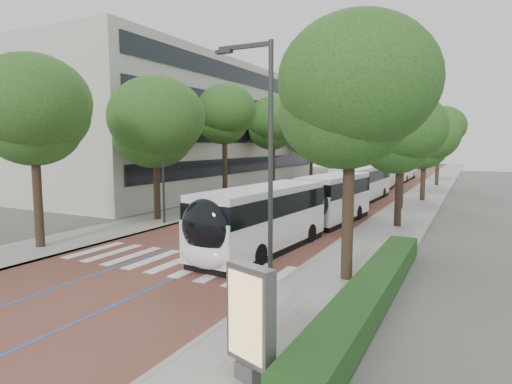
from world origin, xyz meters
TOP-DOWN VIEW (x-y plane):
  - ground at (0.00, 0.00)m, footprint 160.00×160.00m
  - road at (0.00, 40.00)m, footprint 11.00×140.00m
  - sidewalk_left at (-7.50, 40.00)m, footprint 4.00×140.00m
  - sidewalk_right at (7.50, 40.00)m, footprint 4.00×140.00m
  - kerb_left at (-5.60, 40.00)m, footprint 0.20×140.00m
  - kerb_right at (5.60, 40.00)m, footprint 0.20×140.00m
  - zebra_crossing at (0.20, 1.00)m, footprint 10.55×3.60m
  - lane_line_left at (-1.60, 40.00)m, footprint 0.12×126.00m
  - lane_line_right at (1.60, 40.00)m, footprint 0.12×126.00m
  - office_building at (-19.47, 28.00)m, footprint 18.11×40.00m
  - hedge at (9.10, 0.00)m, footprint 1.20×14.00m
  - streetlight_near at (6.62, -3.00)m, footprint 1.82×0.20m
  - streetlight_far at (6.62, 22.00)m, footprint 1.82×0.20m
  - lamp_post_left at (-6.10, 8.00)m, footprint 0.14×0.14m
  - trees_left at (-7.50, 26.49)m, footprint 6.50×60.76m
  - trees_right at (7.70, 22.46)m, footprint 5.82×47.80m
  - lead_bus at (3.08, 8.48)m, footprint 3.89×18.53m
  - bus_queued_0 at (2.71, 24.87)m, footprint 2.90×12.47m
  - bus_queued_1 at (2.11, 37.63)m, footprint 3.02×12.49m
  - bus_queued_2 at (2.37, 51.07)m, footprint 2.60×12.41m
  - ad_panel at (7.74, -5.98)m, footprint 1.28×0.73m

SIDE VIEW (x-z plane):
  - ground at x=0.00m, z-range 0.00..0.00m
  - road at x=0.00m, z-range 0.00..0.02m
  - lane_line_left at x=-1.60m, z-range 0.02..0.03m
  - lane_line_right at x=1.60m, z-range 0.02..0.03m
  - zebra_crossing at x=0.20m, z-range 0.02..0.03m
  - sidewalk_left at x=-7.50m, z-range 0.00..0.12m
  - sidewalk_right at x=7.50m, z-range 0.00..0.12m
  - kerb_left at x=-5.60m, z-range -0.01..0.13m
  - kerb_right at x=5.60m, z-range -0.01..0.13m
  - hedge at x=9.10m, z-range 0.12..0.92m
  - ad_panel at x=7.74m, z-range 0.18..2.76m
  - bus_queued_0 at x=2.71m, z-range 0.02..3.22m
  - bus_queued_1 at x=2.11m, z-range 0.02..3.22m
  - bus_queued_2 at x=2.37m, z-range 0.02..3.22m
  - lead_bus at x=3.08m, z-range 0.03..3.23m
  - lamp_post_left at x=-6.10m, z-range 0.12..8.12m
  - streetlight_near at x=6.62m, z-range 0.82..8.82m
  - streetlight_far at x=6.62m, z-range 0.82..8.82m
  - trees_right at x=7.70m, z-range 1.60..10.99m
  - trees_left at x=-7.50m, z-range 1.83..11.59m
  - office_building at x=-19.47m, z-range 0.00..14.00m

